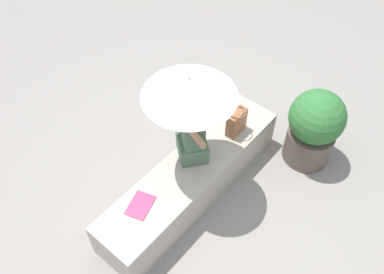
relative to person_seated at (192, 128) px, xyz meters
name	(u,v)px	position (x,y,z in m)	size (l,w,h in m)	color
ground_plane	(192,191)	(-0.12, -0.10, -0.84)	(14.00, 14.00, 0.00)	gray
stone_bench	(192,179)	(-0.12, -0.10, -0.62)	(2.33, 0.55, 0.46)	#A8A093
person_seated	(192,128)	(0.00, 0.00, 0.00)	(0.45, 0.49, 0.90)	#47664C
parasol	(189,87)	(-0.08, -0.04, 0.61)	(0.84, 0.84, 1.13)	#B7B7BC
handbag_black	(236,122)	(0.53, -0.16, -0.23)	(0.25, 0.18, 0.31)	brown
magazine	(140,205)	(-0.79, -0.03, -0.38)	(0.28, 0.20, 0.01)	#D83866
planter_near	(314,127)	(1.11, -0.80, -0.34)	(0.60, 0.60, 0.95)	brown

